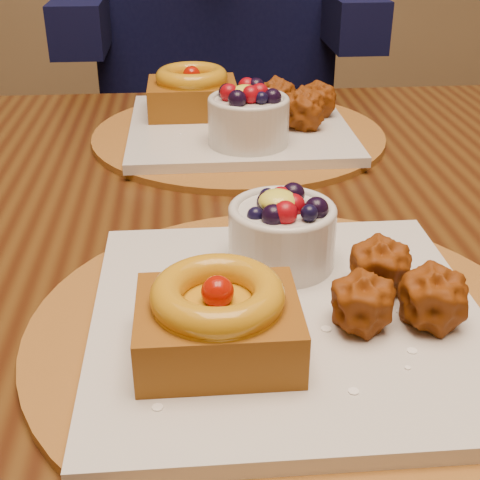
# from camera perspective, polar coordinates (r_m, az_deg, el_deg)

# --- Properties ---
(dining_table) EXTENTS (1.60, 0.90, 0.76)m
(dining_table) POSITION_cam_1_polar(r_m,az_deg,el_deg) (0.72, 1.30, -2.83)
(dining_table) COLOR #331709
(dining_table) RESTS_ON ground
(place_setting_near) EXTENTS (0.38, 0.38, 0.08)m
(place_setting_near) POSITION_cam_1_polar(r_m,az_deg,el_deg) (0.49, 3.76, -5.53)
(place_setting_near) COLOR brown
(place_setting_near) RESTS_ON dining_table
(place_setting_far) EXTENTS (0.38, 0.38, 0.09)m
(place_setting_far) POSITION_cam_1_polar(r_m,az_deg,el_deg) (0.87, -0.32, 10.33)
(place_setting_far) COLOR brown
(place_setting_far) RESTS_ON dining_table
(chair_far) EXTENTS (0.43, 0.43, 0.89)m
(chair_far) POSITION_cam_1_polar(r_m,az_deg,el_deg) (1.53, -2.70, 6.48)
(chair_far) COLOR black
(chair_far) RESTS_ON ground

